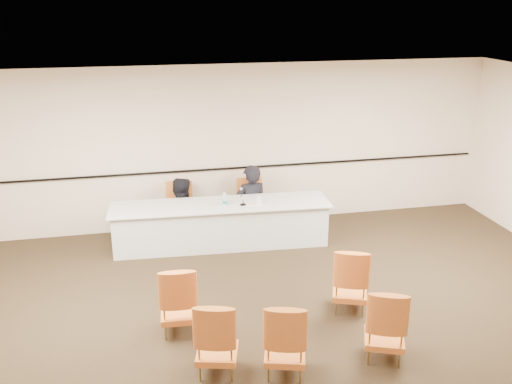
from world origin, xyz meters
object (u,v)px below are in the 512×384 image
aud_chair_back_left (217,336)px  aud_chair_front_left (178,298)px  panelist_main (251,210)px  microphone (243,198)px  water_bottle (225,199)px  drinking_glass (222,202)px  panelist_main_chair (251,206)px  panelist_second_chair (180,210)px  panel_table (221,224)px  panelist_second (181,221)px  coffee_cup (258,201)px  aud_chair_back_mid (285,337)px  aud_chair_front_right (350,279)px  aud_chair_back_right (385,323)px

aud_chair_back_left → aud_chair_front_left: bearing=125.6°
panelist_main → microphone: 0.86m
water_bottle → drinking_glass: (-0.03, 0.06, -0.07)m
panelist_main_chair → panelist_second_chair: 1.29m
panel_table → microphone: bearing=-16.3°
panelist_second → aud_chair_front_left: size_ratio=1.72×
drinking_glass → coffee_cup: 0.61m
panelist_main_chair → aud_chair_back_mid: bearing=-93.2°
panelist_main_chair → panelist_second: panelist_second is taller
panelist_second → drinking_glass: (0.67, -0.62, 0.54)m
water_bottle → microphone: bearing=-8.2°
water_bottle → aud_chair_front_right: (1.34, -2.44, -0.39)m
panelist_main → aud_chair_back_mid: bearing=75.5°
panelist_main → panelist_second_chair: 1.29m
panelist_second → drinking_glass: size_ratio=16.35×
aud_chair_back_mid → aud_chair_back_left: bearing=-177.9°
panelist_main_chair → aud_chair_front_right: bearing=-72.8°
panelist_main → aud_chair_front_right: (0.76, -3.05, 0.08)m
panelist_second → microphone: (1.01, -0.73, 0.63)m
panelist_second_chair → panelist_main_chair: bearing=-0.0°
panel_table → panelist_main: (0.64, 0.52, 0.02)m
panelist_main_chair → drinking_glass: panelist_main_chair is taller
panelist_second_chair → drinking_glass: 0.97m
aud_chair_front_right → drinking_glass: bearing=139.5°
panelist_second_chair → aud_chair_back_left: (0.05, -4.11, 0.00)m
water_bottle → panel_table: bearing=124.1°
aud_chair_front_right → aud_chair_back_right: (-0.00, -1.13, 0.00)m
panelist_second → coffee_cup: 1.58m
panelist_main → aud_chair_front_left: bearing=54.7°
panelist_second_chair → water_bottle: 1.06m
panelist_main → microphone: (-0.27, -0.65, 0.49)m
water_bottle → aud_chair_back_right: 3.83m
panelist_second → aud_chair_back_mid: size_ratio=1.72×
panelist_main_chair → panelist_main: bearing=0.0°
water_bottle → drinking_glass: size_ratio=2.35×
microphone → panelist_second: bearing=142.4°
panelist_second → panelist_main: bearing=-179.2°
panelist_main → panelist_second_chair: panelist_main is taller
aud_chair_front_left → aud_chair_front_right: same height
aud_chair_front_left → drinking_glass: bearing=72.9°
panelist_main_chair → panelist_second: (-1.29, 0.07, -0.21)m
panelist_second → panelist_second_chair: bearing=-0.0°
coffee_cup → water_bottle: bearing=173.5°
aud_chair_front_left → aud_chair_back_mid: bearing=-41.8°
panel_table → panelist_main_chair: panelist_main_chair is taller
aud_chair_front_left → aud_chair_back_left: (0.36, -0.94, 0.00)m
coffee_cup → aud_chair_front_left: bearing=-123.1°
drinking_glass → aud_chair_back_mid: size_ratio=0.11×
drinking_glass → coffee_cup: coffee_cup is taller
panelist_second → aud_chair_front_right: (2.04, -3.12, 0.21)m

